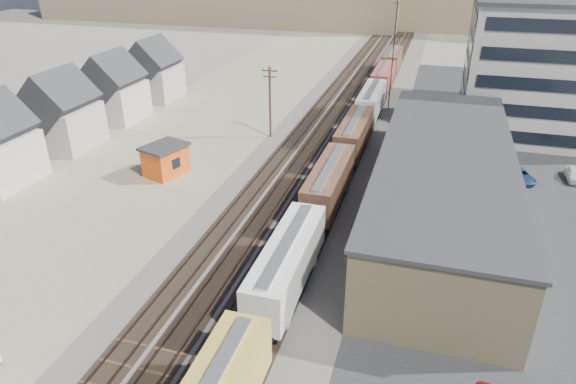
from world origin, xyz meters
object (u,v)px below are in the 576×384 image
(maintenance_shed, at_px, (165,160))
(parked_car_blue, at_px, (520,175))
(freight_train, at_px, (343,155))
(utility_pole_north, at_px, (270,101))

(maintenance_shed, xyz_separation_m, parked_car_blue, (40.20, 9.96, -1.23))
(freight_train, bearing_deg, maintenance_shed, -165.97)
(utility_pole_north, bearing_deg, parked_car_blue, -9.86)
(utility_pole_north, relative_size, parked_car_blue, 2.10)
(freight_train, relative_size, maintenance_shed, 20.03)
(utility_pole_north, height_order, parked_car_blue, utility_pole_north)
(freight_train, bearing_deg, parked_car_blue, 13.81)
(freight_train, relative_size, parked_car_blue, 25.17)
(freight_train, height_order, utility_pole_north, utility_pole_north)
(maintenance_shed, bearing_deg, parked_car_blue, 13.92)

